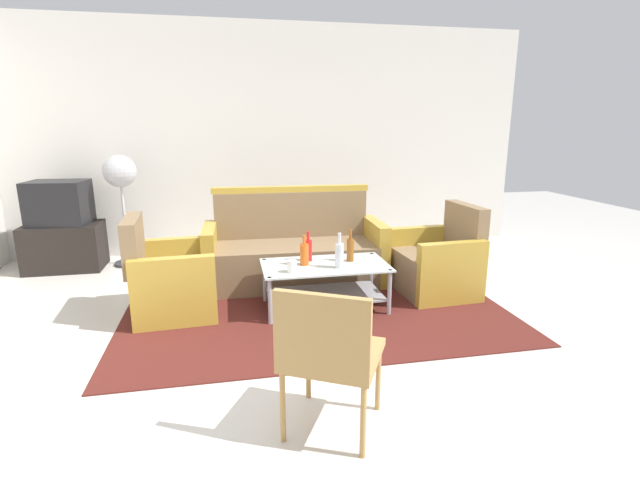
{
  "coord_description": "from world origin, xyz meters",
  "views": [
    {
      "loc": [
        -0.62,
        -3.0,
        1.62
      ],
      "look_at": [
        0.13,
        0.77,
        0.65
      ],
      "focal_mm": 26.29,
      "sensor_mm": 36.0,
      "label": 1
    }
  ],
  "objects": [
    {
      "name": "ground_plane",
      "position": [
        0.0,
        0.0,
        0.0
      ],
      "size": [
        14.0,
        14.0,
        0.0
      ],
      "primitive_type": "plane",
      "color": "beige"
    },
    {
      "name": "wall_back",
      "position": [
        0.0,
        3.06,
        1.4
      ],
      "size": [
        6.52,
        0.12,
        2.8
      ],
      "color": "silver",
      "rests_on": "ground"
    },
    {
      "name": "rug",
      "position": [
        0.11,
        0.87,
        0.01
      ],
      "size": [
        3.3,
        2.23,
        0.01
      ],
      "primitive_type": "cube",
      "color": "#511E19",
      "rests_on": "ground"
    },
    {
      "name": "couch",
      "position": [
        0.03,
        1.59,
        0.32
      ],
      "size": [
        1.82,
        0.79,
        0.96
      ],
      "rotation": [
        0.0,
        0.0,
        3.11
      ],
      "color": "#7F6647",
      "rests_on": "rug"
    },
    {
      "name": "armchair_left",
      "position": [
        -1.13,
        1.0,
        0.29
      ],
      "size": [
        0.74,
        0.8,
        0.85
      ],
      "rotation": [
        0.0,
        0.0,
        -1.51
      ],
      "color": "#7F6647",
      "rests_on": "rug"
    },
    {
      "name": "armchair_right",
      "position": [
        1.34,
        1.02,
        0.29
      ],
      "size": [
        0.74,
        0.8,
        0.85
      ],
      "rotation": [
        0.0,
        0.0,
        1.63
      ],
      "color": "#7F6647",
      "rests_on": "rug"
    },
    {
      "name": "coffee_table",
      "position": [
        0.19,
        0.84,
        0.27
      ],
      "size": [
        1.1,
        0.6,
        0.4
      ],
      "color": "silver",
      "rests_on": "rug"
    },
    {
      "name": "bottle_clear",
      "position": [
        0.29,
        0.72,
        0.53
      ],
      "size": [
        0.07,
        0.07,
        0.31
      ],
      "color": "silver",
      "rests_on": "coffee_table"
    },
    {
      "name": "bottle_orange",
      "position": [
        0.01,
        0.86,
        0.51
      ],
      "size": [
        0.08,
        0.08,
        0.27
      ],
      "color": "#D85919",
      "rests_on": "coffee_table"
    },
    {
      "name": "bottle_brown",
      "position": [
        0.44,
        0.89,
        0.52
      ],
      "size": [
        0.06,
        0.06,
        0.29
      ],
      "color": "brown",
      "rests_on": "coffee_table"
    },
    {
      "name": "bottle_red",
      "position": [
        0.07,
        0.98,
        0.51
      ],
      "size": [
        0.07,
        0.07,
        0.27
      ],
      "color": "red",
      "rests_on": "coffee_table"
    },
    {
      "name": "cup",
      "position": [
        -0.12,
        0.67,
        0.46
      ],
      "size": [
        0.08,
        0.08,
        0.1
      ],
      "primitive_type": "cylinder",
      "color": "silver",
      "rests_on": "coffee_table"
    },
    {
      "name": "tv_stand",
      "position": [
        -2.44,
        2.55,
        0.26
      ],
      "size": [
        0.8,
        0.5,
        0.52
      ],
      "primitive_type": "cube",
      "color": "black",
      "rests_on": "ground"
    },
    {
      "name": "television",
      "position": [
        -2.44,
        2.55,
        0.76
      ],
      "size": [
        0.64,
        0.5,
        0.48
      ],
      "rotation": [
        0.0,
        0.0,
        3.04
      ],
      "color": "black",
      "rests_on": "tv_stand"
    },
    {
      "name": "pedestal_fan",
      "position": [
        -1.79,
        2.6,
        1.01
      ],
      "size": [
        0.36,
        0.36,
        1.27
      ],
      "color": "#2D2D33",
      "rests_on": "ground"
    },
    {
      "name": "wicker_chair",
      "position": [
        -0.15,
        -0.88,
        0.49
      ],
      "size": [
        0.65,
        0.65,
        0.84
      ],
      "rotation": [
        0.0,
        0.0,
        -0.49
      ],
      "color": "#AD844C",
      "rests_on": "ground"
    }
  ]
}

